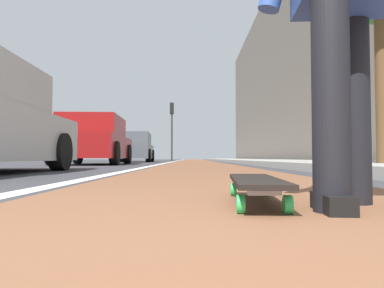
# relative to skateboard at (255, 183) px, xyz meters

# --- Properties ---
(ground_plane) EXTENTS (80.00, 80.00, 0.00)m
(ground_plane) POSITION_rel_skateboard_xyz_m (8.76, 0.08, -0.09)
(ground_plane) COLOR #38383D
(bike_lane_paint) EXTENTS (56.00, 2.13, 0.00)m
(bike_lane_paint) POSITION_rel_skateboard_xyz_m (22.76, 0.08, -0.09)
(bike_lane_paint) COLOR brown
(bike_lane_paint) RESTS_ON ground
(lane_stripe_white) EXTENTS (52.00, 0.16, 0.01)m
(lane_stripe_white) POSITION_rel_skateboard_xyz_m (18.76, 1.30, -0.09)
(lane_stripe_white) COLOR silver
(lane_stripe_white) RESTS_ON ground
(sidewalk_curb) EXTENTS (52.00, 3.20, 0.13)m
(sidewalk_curb) POSITION_rel_skateboard_xyz_m (16.76, -3.02, -0.03)
(sidewalk_curb) COLOR #9E9B93
(sidewalk_curb) RESTS_ON ground
(building_facade) EXTENTS (40.00, 1.20, 11.78)m
(building_facade) POSITION_rel_skateboard_xyz_m (20.76, -5.59, 5.80)
(building_facade) COLOR #6F665B
(building_facade) RESTS_ON ground
(skateboard) EXTENTS (0.85, 0.26, 0.11)m
(skateboard) POSITION_rel_skateboard_xyz_m (0.00, 0.00, 0.00)
(skateboard) COLOR green
(skateboard) RESTS_ON ground
(parked_car_mid) EXTENTS (4.32, 2.09, 1.50)m
(parked_car_mid) POSITION_rel_skateboard_xyz_m (9.61, 3.36, 0.63)
(parked_car_mid) COLOR maroon
(parked_car_mid) RESTS_ON ground
(parked_car_far) EXTENTS (4.34, 1.99, 1.48)m
(parked_car_far) POSITION_rel_skateboard_xyz_m (16.54, 3.21, 0.61)
(parked_car_far) COLOR #4C5156
(parked_car_far) RESTS_ON ground
(traffic_light) EXTENTS (0.33, 0.28, 4.15)m
(traffic_light) POSITION_rel_skateboard_xyz_m (23.77, 1.70, 2.78)
(traffic_light) COLOR #2D2D2D
(traffic_light) RESTS_ON ground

